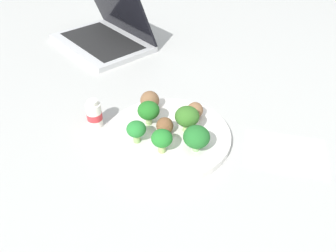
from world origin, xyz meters
name	(u,v)px	position (x,y,z in m)	size (l,w,h in m)	color
ground_plane	(168,139)	(0.00, 0.00, 0.00)	(4.00, 4.00, 0.00)	#B2B2AD
plate	(168,136)	(0.00, 0.00, 0.01)	(0.28, 0.28, 0.02)	white
broccoli_floret_mid_right	(187,117)	(0.04, 0.02, 0.05)	(0.05, 0.05, 0.06)	#A7C676
broccoli_floret_far_rim	(197,137)	(0.07, -0.04, 0.05)	(0.06, 0.06, 0.06)	#98D080
broccoli_floret_back_right	(162,139)	(0.01, -0.06, 0.05)	(0.04, 0.04, 0.05)	#A7BF70
broccoli_floret_front_left	(136,130)	(-0.06, -0.05, 0.05)	(0.04, 0.04, 0.05)	#90B968
broccoli_floret_mid_left	(149,111)	(-0.05, 0.02, 0.05)	(0.05, 0.05, 0.06)	#A6C075
meatball_front_right	(195,110)	(0.04, 0.08, 0.04)	(0.04, 0.04, 0.04)	brown
meatball_far_rim	(164,126)	(-0.01, 0.00, 0.04)	(0.04, 0.04, 0.04)	brown
meatball_mid_left	(150,100)	(-0.07, 0.08, 0.04)	(0.05, 0.05, 0.05)	brown
napkin	(286,152)	(0.26, 0.03, 0.00)	(0.17, 0.12, 0.01)	white
fork	(290,145)	(0.26, 0.04, 0.01)	(0.12, 0.02, 0.01)	silver
knife	(290,156)	(0.26, 0.01, 0.01)	(0.15, 0.02, 0.01)	white
yogurt_bottle	(94,115)	(-0.18, 0.00, 0.03)	(0.04, 0.04, 0.07)	white
laptop	(107,33)	(-0.34, 0.42, 0.04)	(0.39, 0.36, 0.20)	silver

